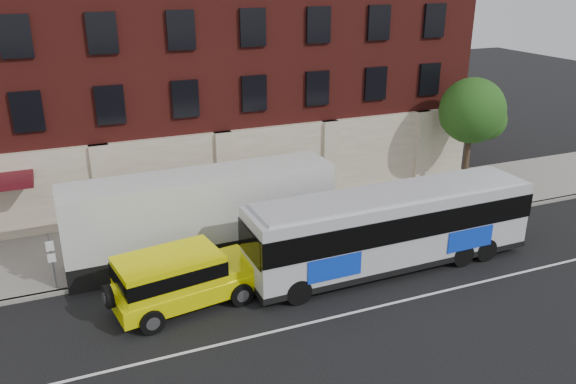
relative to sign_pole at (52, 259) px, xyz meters
name	(u,v)px	position (x,y,z in m)	size (l,w,h in m)	color
ground	(322,329)	(8.50, -6.15, -1.45)	(120.00, 120.00, 0.00)	black
sidewalk	(242,228)	(8.50, 2.85, -1.38)	(60.00, 6.00, 0.15)	gray
kerb	(264,254)	(8.50, -0.15, -1.38)	(60.00, 0.25, 0.15)	gray
lane_line	(316,321)	(8.50, -5.65, -1.45)	(60.00, 0.12, 0.01)	silver
building	(194,50)	(8.49, 10.77, 6.13)	(30.00, 12.10, 15.00)	#5C1A15
sign_pole	(52,259)	(0.00, 0.00, 0.00)	(0.30, 0.20, 2.50)	slate
street_tree	(473,113)	(22.04, 3.34, 2.96)	(3.60, 3.60, 6.20)	#34261A
city_bus	(391,226)	(13.08, -3.07, 0.42)	(12.41, 2.83, 3.39)	silver
yellow_suv	(179,277)	(4.24, -2.80, -0.21)	(5.81, 3.14, 2.17)	#F2F002
shipping_container	(203,217)	(6.10, 0.80, 0.44)	(11.49, 2.65, 3.82)	black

